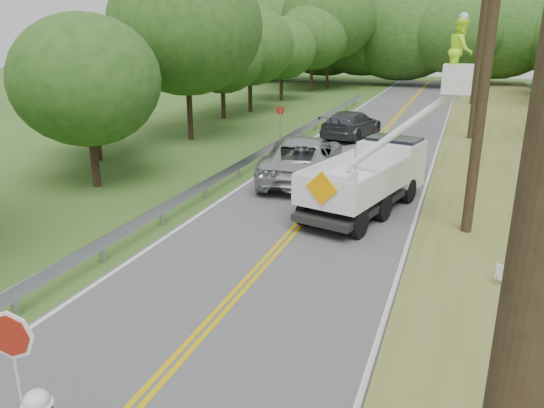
% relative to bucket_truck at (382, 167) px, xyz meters
% --- Properties ---
extents(ground, '(140.00, 140.00, 0.00)m').
position_rel_bucket_truck_xyz_m(ground, '(-2.10, -11.20, -1.45)').
color(ground, '#315820').
rests_on(ground, ground).
extents(road, '(7.20, 96.00, 0.03)m').
position_rel_bucket_truck_xyz_m(road, '(-2.10, 2.80, -1.44)').
color(road, '#4E4E50').
rests_on(road, ground).
extents(guardrail, '(0.18, 48.00, 0.77)m').
position_rel_bucket_truck_xyz_m(guardrail, '(-6.12, 3.71, -0.90)').
color(guardrail, '#9A9DA3').
rests_on(guardrail, ground).
extents(utility_poles, '(1.60, 43.30, 10.00)m').
position_rel_bucket_truck_xyz_m(utility_poles, '(2.90, 5.82, 3.81)').
color(utility_poles, black).
rests_on(utility_poles, ground).
extents(tall_grass_verge, '(7.00, 96.00, 0.30)m').
position_rel_bucket_truck_xyz_m(tall_grass_verge, '(5.00, 2.80, -1.30)').
color(tall_grass_verge, '#516027').
rests_on(tall_grass_verge, ground).
extents(treeline_left, '(9.83, 57.57, 11.58)m').
position_rel_bucket_truck_xyz_m(treeline_left, '(-12.20, 19.70, 4.28)').
color(treeline_left, '#332319').
rests_on(treeline_left, ground).
extents(treeline_horizon, '(58.52, 14.65, 12.52)m').
position_rel_bucket_truck_xyz_m(treeline_horizon, '(-0.18, 44.76, 4.05)').
color(treeline_horizon, '#214A16').
rests_on(treeline_horizon, ground).
extents(bucket_truck, '(4.78, 6.56, 6.23)m').
position_rel_bucket_truck_xyz_m(bucket_truck, '(0.00, 0.00, 0.00)').
color(bucket_truck, black).
rests_on(bucket_truck, road).
extents(suv_silver, '(4.16, 6.98, 1.82)m').
position_rel_bucket_truck_xyz_m(suv_silver, '(-3.59, 2.56, -0.53)').
color(suv_silver, '#B2B3BA').
rests_on(suv_silver, road).
extents(suv_darkgrey, '(3.07, 5.56, 1.53)m').
position_rel_bucket_truck_xyz_m(suv_darkgrey, '(-3.61, 12.21, -0.67)').
color(suv_darkgrey, '#3A3E43').
rests_on(suv_darkgrey, road).
extents(stop_sign_permanent, '(0.37, 0.33, 2.21)m').
position_rel_bucket_truck_xyz_m(stop_sign_permanent, '(-6.53, 8.07, -0.02)').
color(stop_sign_permanent, '#9A9DA3').
rests_on(stop_sign_permanent, ground).
extents(yard_sign, '(0.52, 0.25, 0.80)m').
position_rel_bucket_truck_xyz_m(yard_sign, '(3.82, -5.64, -0.87)').
color(yard_sign, white).
rests_on(yard_sign, ground).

